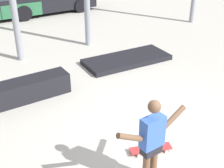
% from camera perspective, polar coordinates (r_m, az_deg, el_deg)
% --- Properties ---
extents(ground_plane, '(36.00, 36.00, 0.00)m').
position_cam_1_polar(ground_plane, '(6.48, 10.41, -9.68)').
color(ground_plane, '#B2ADA3').
extents(skateboarder, '(1.37, 0.21, 1.56)m').
position_cam_1_polar(skateboarder, '(4.98, 7.31, -9.94)').
color(skateboarder, brown).
rests_on(skateboarder, ground_plane).
extents(skateboard, '(0.82, 0.47, 0.08)m').
position_cam_1_polar(skateboard, '(6.06, 7.11, -11.63)').
color(skateboard, red).
rests_on(skateboard, ground_plane).
extents(grind_box, '(2.41, 0.55, 0.51)m').
position_cam_1_polar(grind_box, '(7.78, -16.42, -1.29)').
color(grind_box, black).
rests_on(grind_box, ground_plane).
extents(manual_pad, '(2.73, 1.29, 0.15)m').
position_cam_1_polar(manual_pad, '(9.65, 2.74, 4.50)').
color(manual_pad, black).
rests_on(manual_pad, ground_plane).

